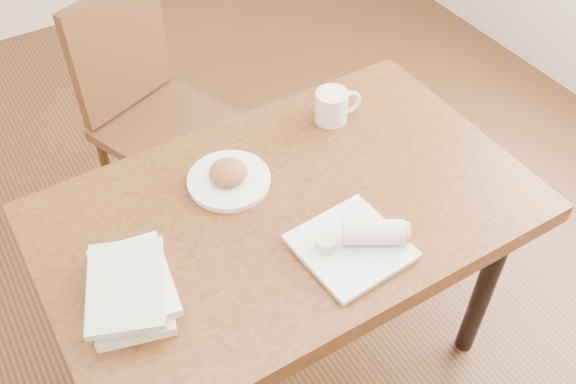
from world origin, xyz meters
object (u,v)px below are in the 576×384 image
plate_scone (229,177)px  coffee_mug (333,105)px  chair_far (149,103)px  table (288,226)px  book_stack (131,288)px  plate_burrito (358,242)px

plate_scone → coffee_mug: coffee_mug is taller
plate_scone → chair_far: bearing=88.0°
table → book_stack: size_ratio=4.30×
book_stack → chair_far: bearing=66.9°
chair_far → plate_burrito: 1.10m
chair_far → plate_scone: bearing=-92.0°
coffee_mug → plate_burrito: 0.50m
table → chair_far: size_ratio=1.34×
plate_burrito → book_stack: size_ratio=0.91×
chair_far → book_stack: bearing=-113.1°
plate_scone → plate_burrito: plate_burrito is taller
chair_far → coffee_mug: (0.37, -0.61, 0.25)m
plate_burrito → book_stack: bearing=163.7°
table → plate_burrito: bearing=-71.7°
plate_scone → plate_burrito: size_ratio=0.84×
coffee_mug → plate_scone: bearing=-168.3°
chair_far → coffee_mug: 0.76m
plate_burrito → table: bearing=108.3°
coffee_mug → plate_burrito: size_ratio=0.53×
coffee_mug → plate_burrito: (-0.23, -0.45, -0.03)m
plate_scone → plate_burrito: 0.40m
plate_burrito → book_stack: plate_burrito is taller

